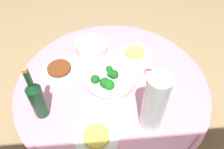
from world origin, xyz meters
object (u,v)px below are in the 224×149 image
Objects in this scene: serving_tongs at (192,101)px; food_plate_fried_egg at (96,137)px; plate_stack at (92,47)px; food_plate_stir_fry at (59,69)px; wine_bottle at (37,98)px; label_placard_front at (148,89)px; decorative_fruit_vase at (154,105)px; food_plate_noodles at (135,53)px; broccoli_bowl at (110,81)px; label_placard_mid at (150,71)px.

food_plate_fried_egg is (0.53, 0.17, 0.01)m from serving_tongs.
food_plate_stir_fry is at bearing 38.57° from plate_stack.
label_placard_front is (-0.58, -0.09, -0.10)m from wine_bottle.
food_plate_stir_fry is at bearing -39.86° from decorative_fruit_vase.
food_plate_fried_egg is at bearing 17.84° from serving_tongs.
wine_bottle reaches higher than plate_stack.
food_plate_noodles is (-0.48, -0.10, 0.00)m from food_plate_stir_fry.
plate_stack is 0.26m from food_plate_stir_fry.
food_plate_noodles is (-0.18, -0.25, -0.02)m from broccoli_bowl.
label_placard_front reaches higher than food_plate_noodles.
wine_bottle reaches higher than food_plate_fried_egg.
food_plate_noodles is at bearing -167.83° from food_plate_stir_fry.
plate_stack reaches higher than serving_tongs.
food_plate_stir_fry is 0.55m from label_placard_mid.
plate_stack is at bearing -141.43° from food_plate_stir_fry.
decorative_fruit_vase is 0.23m from label_placard_front.
broccoli_bowl is 0.22m from label_placard_front.
label_placard_mid is at bearing -48.11° from serving_tongs.
serving_tongs is at bearing 160.10° from label_placard_front.
wine_bottle is 6.11× the size of label_placard_mid.
food_plate_stir_fry is 0.55m from label_placard_front.
plate_stack is 3.82× the size of label_placard_front.
decorative_fruit_vase is at bearing 125.03° from broccoli_bowl.
broccoli_bowl is at bearing -105.54° from food_plate_fried_egg.
decorative_fruit_vase is at bearing 116.35° from plate_stack.
label_placard_front is at bearing -139.63° from food_plate_fried_egg.
wine_bottle is 1.53× the size of food_plate_noodles.
plate_stack is at bearing -63.65° from decorative_fruit_vase.
plate_stack is 0.54m from wine_bottle.
serving_tongs is at bearing 158.16° from food_plate_stir_fry.
serving_tongs is at bearing -162.16° from food_plate_fried_egg.
label_placard_mid is (-0.34, 0.24, -0.00)m from plate_stack.
serving_tongs is 0.56m from food_plate_fried_egg.
label_placard_front is (-0.31, 0.37, -0.00)m from plate_stack.
food_plate_stir_fry is 1.00× the size of food_plate_noodles.
wine_bottle is 0.34m from food_plate_fried_egg.
broccoli_bowl reaches higher than label_placard_mid.
label_placard_front is 0.14m from label_placard_mid.
broccoli_bowl is at bearing -19.35° from serving_tongs.
wine_bottle is at bearing 59.56° from plate_stack.
food_plate_stir_fry is (0.30, -0.14, -0.03)m from broccoli_bowl.
decorative_fruit_vase reaches higher than serving_tongs.
plate_stack is 0.29m from food_plate_noodles.
wine_bottle reaches higher than serving_tongs.
wine_bottle reaches higher than food_plate_noodles.
food_plate_stir_fry is (0.74, -0.30, 0.01)m from serving_tongs.
wine_bottle is at bearing -31.52° from food_plate_fried_egg.
label_placard_mid is at bearing 144.85° from plate_stack.
plate_stack is at bearing -40.47° from serving_tongs.
wine_bottle is 0.69m from food_plate_noodles.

